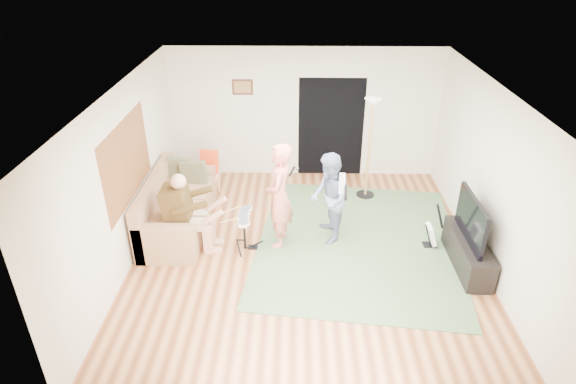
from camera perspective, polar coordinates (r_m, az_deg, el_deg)
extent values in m
plane|color=brown|center=(7.90, 2.10, -7.32)|extent=(6.00, 6.00, 0.00)
plane|color=white|center=(6.70, 2.51, 11.81)|extent=(6.00, 6.00, 0.00)
plane|color=brown|center=(7.73, -18.53, 3.53)|extent=(0.00, 2.05, 2.05)
plane|color=black|center=(10.09, 5.11, 7.58)|extent=(2.10, 0.00, 2.10)
cube|color=#3F2314|center=(9.85, -5.42, 12.28)|extent=(0.42, 0.03, 0.32)
cube|color=#46693F|center=(8.26, 8.19, -5.82)|extent=(3.71, 4.26, 0.02)
cube|color=#A37651|center=(8.67, -12.66, -2.69)|extent=(0.94, 1.89, 0.47)
cube|color=#A37651|center=(8.66, -15.39, -1.28)|extent=(0.18, 2.33, 0.94)
cube|color=#A37651|center=(9.52, -11.38, 1.09)|extent=(0.94, 0.22, 0.67)
cube|color=#A37651|center=(7.76, -14.38, -6.06)|extent=(0.94, 0.22, 0.67)
cube|color=#493314|center=(7.81, -13.03, -1.51)|extent=(0.38, 0.49, 0.62)
sphere|color=tan|center=(7.60, -12.88, 1.21)|extent=(0.25, 0.25, 0.25)
cylinder|color=black|center=(7.88, -5.19, -4.78)|extent=(0.04, 0.04, 0.59)
cube|color=white|center=(7.73, -5.28, -3.01)|extent=(0.11, 0.59, 0.03)
imported|color=#E07061|center=(7.69, -1.03, -0.50)|extent=(0.49, 0.69, 1.79)
imported|color=slate|center=(7.89, 4.85, -0.79)|extent=(0.66, 0.81, 1.55)
cube|color=black|center=(8.41, 16.41, -6.05)|extent=(0.22, 0.18, 0.03)
cube|color=white|center=(8.30, 16.61, -4.83)|extent=(0.17, 0.26, 0.34)
cylinder|color=black|center=(8.14, 17.55, -2.75)|extent=(0.18, 0.04, 0.45)
cylinder|color=black|center=(9.69, 9.13, -0.33)|extent=(0.36, 0.36, 0.03)
cylinder|color=tan|center=(9.28, 9.57, 4.80)|extent=(0.05, 0.05, 1.88)
cone|color=white|center=(8.94, 10.06, 10.46)|extent=(0.31, 0.31, 0.13)
cube|color=beige|center=(9.57, -9.45, 1.86)|extent=(0.41, 0.41, 0.04)
cube|color=#FF4D1A|center=(9.59, -9.42, 3.88)|extent=(0.36, 0.11, 0.37)
cube|color=black|center=(7.99, 20.52, -6.73)|extent=(0.40, 1.40, 0.50)
cube|color=black|center=(7.66, 20.91, -3.05)|extent=(0.06, 1.15, 0.69)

